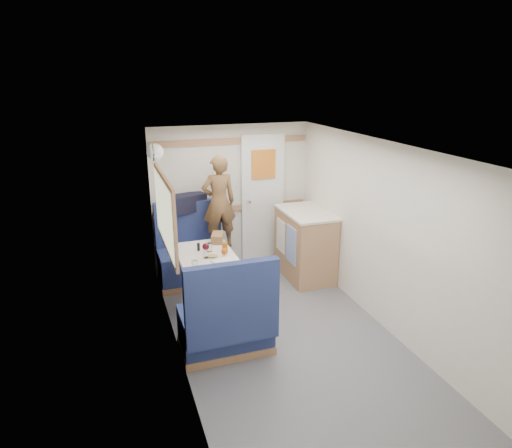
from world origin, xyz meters
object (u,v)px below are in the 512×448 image
object	(u,v)px
tumbler_left	(195,265)
bread_loaf	(217,238)
beer_glass	(225,247)
bench_near	(227,326)
galley_counter	(305,244)
tray	(228,263)
dome_light	(155,152)
cheese_block	(213,255)
dinette_table	(206,267)
wine_glass	(206,247)
orange_fruit	(225,251)
tumbler_right	(209,247)
person	(219,202)
bench_far	(193,260)
pepper_grinder	(199,247)
salt_grinder	(205,251)
duffel_bag	(187,203)

from	to	relation	value
tumbler_left	bread_loaf	distance (m)	0.83
beer_glass	bench_near	bearing A→B (deg)	-104.20
bench_near	beer_glass	world-z (taller)	bench_near
galley_counter	tray	world-z (taller)	galley_counter
dome_light	cheese_block	bearing A→B (deg)	-65.70
dinette_table	wine_glass	bearing A→B (deg)	-102.18
orange_fruit	tumbler_left	size ratio (longest dim) A/B	0.73
bread_loaf	wine_glass	bearing A→B (deg)	-118.29
galley_counter	tumbler_right	size ratio (longest dim) A/B	9.21
beer_glass	person	bearing A→B (deg)	79.92
bench_far	bread_loaf	distance (m)	0.73
tray	beer_glass	size ratio (longest dim) A/B	3.04
bench_near	bread_loaf	distance (m)	1.32
tray	bench_near	bearing A→B (deg)	-106.67
bench_far	beer_glass	bearing A→B (deg)	-75.01
person	pepper_grinder	bearing A→B (deg)	56.81
tumbler_right	salt_grinder	distance (m)	0.10
dinette_table	salt_grinder	size ratio (longest dim) A/B	11.19
orange_fruit	tumbler_left	distance (m)	0.46
dome_light	pepper_grinder	xyz separation A→B (m)	(0.33, -0.72, -0.98)
dinette_table	duffel_bag	size ratio (longest dim) A/B	1.93
tray	pepper_grinder	size ratio (longest dim) A/B	3.43
orange_fruit	cheese_block	distance (m)	0.14
cheese_block	duffel_bag	bearing A→B (deg)	91.90
cheese_block	person	bearing A→B (deg)	71.80
pepper_grinder	bread_loaf	world-z (taller)	bread_loaf
dome_light	tumbler_right	size ratio (longest dim) A/B	2.00
cheese_block	salt_grinder	distance (m)	0.14
tumbler_left	tumbler_right	world-z (taller)	tumbler_left
pepper_grinder	tumbler_right	bearing A→B (deg)	-30.66
tumbler_right	pepper_grinder	size ratio (longest dim) A/B	1.11
galley_counter	orange_fruit	xyz separation A→B (m)	(-1.28, -0.67, 0.31)
tumbler_right	pepper_grinder	world-z (taller)	tumbler_right
duffel_bag	wine_glass	size ratio (longest dim) A/B	2.84
person	beer_glass	xyz separation A→B (m)	(-0.15, -0.83, -0.29)
bench_near	tumbler_left	bearing A→B (deg)	112.33
wine_glass	tumbler_right	world-z (taller)	wine_glass
dinette_table	cheese_block	world-z (taller)	cheese_block
cheese_block	wine_glass	world-z (taller)	wine_glass
dinette_table	wine_glass	xyz separation A→B (m)	(-0.02, -0.10, 0.28)
pepper_grinder	salt_grinder	distance (m)	0.14
duffel_bag	dome_light	bearing A→B (deg)	-162.04
orange_fruit	salt_grinder	xyz separation A→B (m)	(-0.20, 0.12, -0.01)
galley_counter	tray	bearing A→B (deg)	-145.91
bench_far	tumbler_right	world-z (taller)	bench_far
tumbler_right	bread_loaf	distance (m)	0.32
tumbler_right	tray	bearing A→B (deg)	-75.79
dome_light	pepper_grinder	world-z (taller)	dome_light
tray	salt_grinder	bearing A→B (deg)	116.95
galley_counter	wine_glass	bearing A→B (deg)	-156.37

